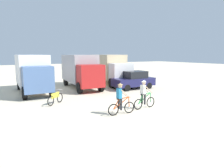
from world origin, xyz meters
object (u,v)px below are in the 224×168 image
at_px(box_truck_tan_camper, 110,68).
at_px(cyclist_cowboy_hat, 144,95).
at_px(box_truck_avon_van, 33,72).
at_px(box_truck_grey_hauler, 81,70).
at_px(bicycle_spare, 55,98).
at_px(sedan_parked, 134,80).
at_px(cyclist_orange_shirt, 121,100).

relative_size(box_truck_tan_camper, cyclist_cowboy_hat, 3.82).
xyz_separation_m(box_truck_avon_van, box_truck_grey_hauler, (4.58, -0.01, 0.00)).
bearing_deg(bicycle_spare, box_truck_grey_hauler, 52.33).
height_order(sedan_parked, bicycle_spare, sedan_parked).
relative_size(cyclist_cowboy_hat, bicycle_spare, 1.33).
xyz_separation_m(box_truck_grey_hauler, box_truck_tan_camper, (3.95, 0.95, 0.00)).
relative_size(box_truck_grey_hauler, box_truck_tan_camper, 0.99).
height_order(box_truck_tan_camper, bicycle_spare, box_truck_tan_camper).
bearing_deg(box_truck_tan_camper, box_truck_grey_hauler, -166.48).
xyz_separation_m(box_truck_avon_van, box_truck_tan_camper, (8.53, 0.93, 0.00)).
bearing_deg(sedan_parked, box_truck_grey_hauler, 143.39).
height_order(box_truck_grey_hauler, box_truck_tan_camper, same).
relative_size(box_truck_grey_hauler, bicycle_spare, 5.03).
height_order(box_truck_grey_hauler, cyclist_cowboy_hat, box_truck_grey_hauler).
bearing_deg(cyclist_orange_shirt, sedan_parked, 47.55).
xyz_separation_m(box_truck_tan_camper, sedan_parked, (0.36, -4.15, -0.99)).
height_order(cyclist_orange_shirt, bicycle_spare, cyclist_orange_shirt).
relative_size(box_truck_avon_van, box_truck_grey_hauler, 0.99).
bearing_deg(box_truck_avon_van, box_truck_grey_hauler, -0.18).
bearing_deg(cyclist_cowboy_hat, box_truck_grey_hauler, 92.74).
distance_m(box_truck_grey_hauler, bicycle_spare, 6.78).
relative_size(sedan_parked, cyclist_cowboy_hat, 2.33).
bearing_deg(box_truck_tan_camper, cyclist_cowboy_hat, -108.91).
bearing_deg(cyclist_cowboy_hat, cyclist_orange_shirt, -171.96).
height_order(box_truck_avon_van, sedan_parked, box_truck_avon_van).
xyz_separation_m(sedan_parked, cyclist_orange_shirt, (-5.81, -6.35, -0.04)).
bearing_deg(bicycle_spare, sedan_parked, 13.74).
xyz_separation_m(cyclist_orange_shirt, bicycle_spare, (-2.54, 4.31, -0.45)).
xyz_separation_m(box_truck_tan_camper, cyclist_orange_shirt, (-5.45, -10.50, -1.03)).
bearing_deg(sedan_parked, bicycle_spare, -166.26).
distance_m(box_truck_avon_van, cyclist_cowboy_hat, 10.61).
distance_m(box_truck_tan_camper, cyclist_cowboy_hat, 10.86).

